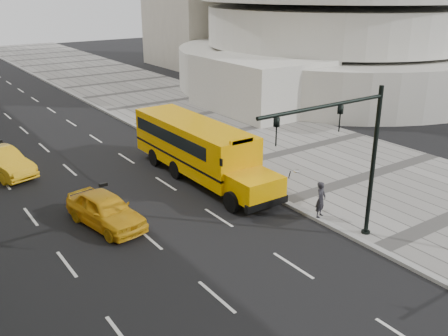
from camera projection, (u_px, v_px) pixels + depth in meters
ground at (122, 194)px, 25.21m from camera, size 140.00×140.00×0.00m
sidewalk_museum at (298, 150)px, 31.61m from camera, size 12.00×140.00×0.15m
curb_museum at (220, 169)px, 28.40m from camera, size 0.30×140.00×0.15m
school_bus at (196, 145)px, 27.07m from camera, size 2.96×11.56×3.19m
taxi_near at (106, 210)px, 21.73m from camera, size 2.55×4.66×1.50m
taxi_far at (2, 162)px, 27.43m from camera, size 2.88×4.91×1.53m
pedestrian at (321, 199)px, 22.20m from camera, size 0.71×0.60×1.67m
traffic_signal at (351, 150)px, 18.88m from camera, size 6.18×0.36×6.40m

